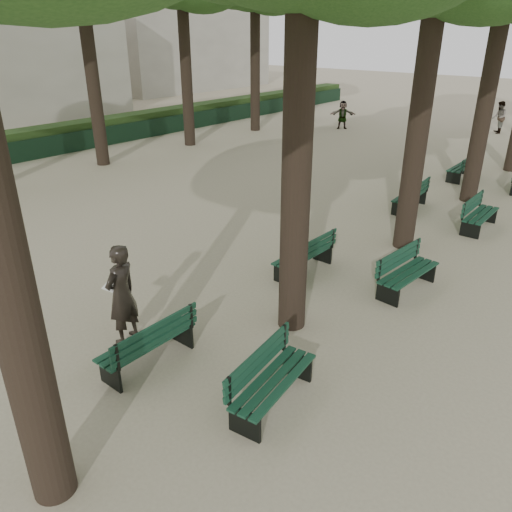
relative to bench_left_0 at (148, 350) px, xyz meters
The scene contains 14 objects.
ground 0.61m from the bench_left_0, 131.77° to the right, with size 120.00×120.00×0.00m, color tan.
bench_left_0 is the anchor object (origin of this frame).
bench_left_1 4.62m from the bench_left_0, 90.00° to the left, with size 0.60×1.81×0.92m.
bench_left_2 10.45m from the bench_left_0, 90.00° to the left, with size 0.68×1.83×0.92m.
bench_left_3 15.02m from the bench_left_0, 90.00° to the left, with size 0.60×1.81×0.92m.
bench_right_0 2.34m from the bench_left_0, 14.03° to the left, with size 0.80×1.86×0.92m.
bench_right_1 5.77m from the bench_left_0, 66.88° to the left, with size 0.72×1.84×0.92m.
bench_right_2 10.36m from the bench_left_0, 77.36° to the left, with size 0.60×1.81×0.92m.
man_with_map 1.14m from the bench_left_0, 167.55° to the left, with size 0.70×0.83×1.91m.
pedestrian_e 22.94m from the bench_left_0, 112.78° to the left, with size 1.42×0.31×1.53m, color #262628.
pedestrian_a 25.44m from the bench_left_0, 93.79° to the left, with size 0.82×0.34×1.69m, color #262628.
fence 18.66m from the bench_left_0, 145.43° to the left, with size 0.08×42.00×0.90m, color black.
hedge 19.25m from the bench_left_0, 146.61° to the left, with size 1.20×42.00×1.20m, color #203C14.
building_far 44.71m from the bench_left_0, 138.43° to the left, with size 12.00×16.00×7.00m, color #B7B2A3.
Camera 1 is at (6.30, -3.82, 5.29)m, focal length 35.00 mm.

